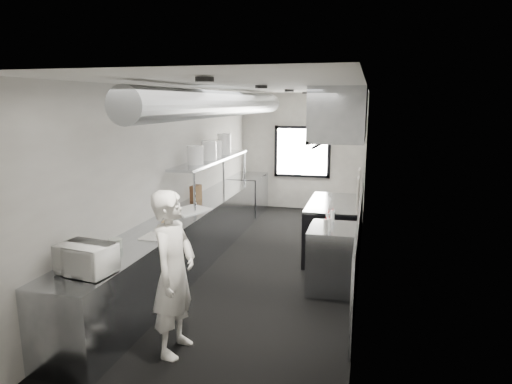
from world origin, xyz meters
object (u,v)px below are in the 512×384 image
Objects in this scene: knife_block at (196,193)px; plate_stack_d at (224,144)px; squeeze_bottle_b at (329,224)px; squeeze_bottle_e at (333,216)px; prep_counter at (184,242)px; range at (333,229)px; line_cook at (174,273)px; plate_stack_a at (195,155)px; pass_shelf at (213,160)px; microwave at (86,259)px; squeeze_bottle_d at (329,218)px; exhaust_hood at (341,114)px; deli_tub_a at (95,252)px; deli_tub_b at (116,243)px; bottle_station at (332,259)px; plate_stack_c at (216,149)px; cutting_board at (189,210)px; plate_stack_b at (209,150)px; squeeze_bottle_a at (326,227)px; small_plate at (165,228)px; squeeze_bottle_c at (328,220)px; far_work_table at (248,194)px.

plate_stack_d is (0.12, 1.21, 0.74)m from knife_block.
squeeze_bottle_b is (2.43, -1.32, -0.04)m from knife_block.
squeeze_bottle_e is at bearing -41.59° from plate_stack_d.
prep_counter is 3.75× the size of range.
line_cook is 6.64× the size of knife_block.
plate_stack_a is (-0.90, 2.86, 0.86)m from line_cook.
microwave is (0.09, -3.98, -0.48)m from pass_shelf.
squeeze_bottle_b is at bearing -83.31° from squeeze_bottle_d.
deli_tub_a is (-2.43, -3.21, -1.44)m from exhaust_hood.
deli_tub_b is at bearing 74.97° from deli_tub_a.
plate_stack_c reaches higher than bottle_station.
knife_block reaches higher than squeeze_bottle_e.
microwave is 2.66m from cutting_board.
bottle_station is 2.63× the size of plate_stack_b.
squeeze_bottle_a reaches higher than squeeze_bottle_e.
range is 12.43× the size of deli_tub_a.
squeeze_bottle_a is (2.14, 0.28, 0.09)m from small_plate.
squeeze_bottle_c is (2.21, -0.35, 0.09)m from cutting_board.
exhaust_hood is 3.20m from prep_counter.
squeeze_bottle_e is (2.21, 2.59, -0.07)m from microwave.
exhaust_hood reaches higher than knife_block.
squeeze_bottle_d is (2.25, -1.52, -0.55)m from pass_shelf.
small_plate is 1.77m from knife_block.
small_plate is at bearing -172.50° from squeeze_bottle_a.
cutting_board is (-0.84, 2.37, 0.05)m from line_cook.
squeeze_bottle_a is (2.25, -2.13, -0.73)m from plate_stack_c.
bottle_station is 5.83× the size of deli_tub_b.
prep_counter is at bearing 23.29° from line_cook.
pass_shelf is at bearing -99.96° from plate_stack_c.
cutting_board is at bearing -154.79° from range.
deli_tub_a is 0.42× the size of plate_stack_c.
line_cook is at bearing -70.52° from cutting_board.
far_work_table is 9.32× the size of deli_tub_a.
cutting_board is at bearing 170.92° from squeeze_bottle_c.
squeeze_bottle_b is (2.17, 0.43, 0.08)m from small_plate.
plate_stack_a is at bearing 99.31° from microwave.
plate_stack_d is at bearing 132.32° from squeeze_bottle_b.
squeeze_bottle_d is at bearing -29.61° from plate_stack_b.
exhaust_hood is at bearing -1.43° from plate_stack_b.
plate_stack_d reaches higher than squeeze_bottle_d.
squeeze_bottle_a is (2.27, -2.68, -0.78)m from plate_stack_d.
range is 9.76× the size of squeeze_bottle_e.
squeeze_bottle_c is (2.25, -1.43, -0.75)m from plate_stack_b.
prep_counter is 2.56m from microwave.
plate_stack_a reaches higher than cutting_board.
bottle_station is (0.11, -1.40, -0.02)m from range.
knife_block is 1.43m from plate_stack_d.
plate_stack_b reaches higher than bottle_station.
line_cook is at bearing -121.51° from squeeze_bottle_e.
prep_counter is at bearing 98.59° from microwave.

